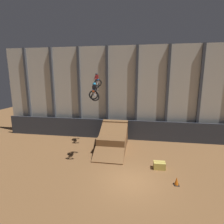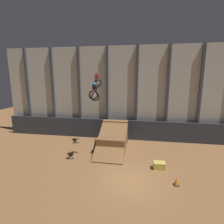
% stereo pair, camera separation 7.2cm
% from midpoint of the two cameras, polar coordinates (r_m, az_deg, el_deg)
% --- Properties ---
extents(ground_plane, '(60.00, 60.00, 0.00)m').
position_cam_midpoint_polar(ground_plane, '(13.12, 6.33, -21.60)').
color(ground_plane, brown).
extents(arena_back_wall, '(32.00, 0.40, 10.55)m').
position_cam_midpoint_polar(arena_back_wall, '(20.25, 8.12, 6.03)').
color(arena_back_wall, beige).
rests_on(arena_back_wall, ground_plane).
extents(lower_barrier, '(31.36, 0.20, 2.27)m').
position_cam_midpoint_polar(lower_barrier, '(20.24, 7.73, -5.93)').
color(lower_barrier, '#2D333D').
rests_on(lower_barrier, ground_plane).
extents(dirt_ramp, '(2.72, 5.35, 2.59)m').
position_cam_midpoint_polar(dirt_ramp, '(18.11, 0.54, -8.82)').
color(dirt_ramp, brown).
rests_on(dirt_ramp, ground_plane).
extents(rider_bike_left_air, '(1.29, 1.78, 1.58)m').
position_cam_midpoint_polar(rider_bike_left_air, '(17.65, -4.80, 9.87)').
color(rider_bike_left_air, black).
extents(rider_bike_right_air, '(1.00, 1.77, 1.59)m').
position_cam_midpoint_polar(rider_bike_right_air, '(14.10, -5.65, 6.20)').
color(rider_bike_right_air, black).
extents(traffic_cone_near_ramp, '(0.36, 0.36, 0.58)m').
position_cam_midpoint_polar(traffic_cone_near_ramp, '(13.28, 20.42, -20.44)').
color(traffic_cone_near_ramp, black).
rests_on(traffic_cone_near_ramp, ground_plane).
extents(hay_bale_trackside, '(0.91, 0.61, 0.57)m').
position_cam_midpoint_polar(hay_bale_trackside, '(14.86, 15.31, -16.49)').
color(hay_bale_trackside, '#CCB751').
rests_on(hay_bale_trackside, ground_plane).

